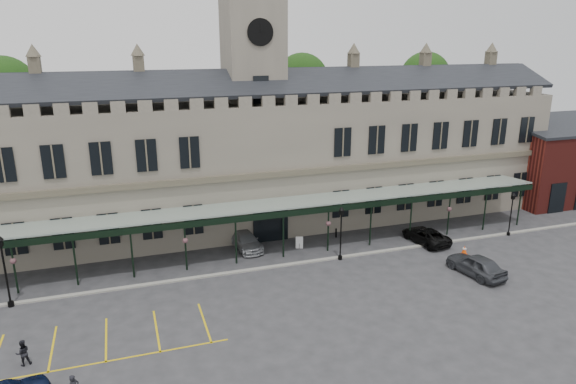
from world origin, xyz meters
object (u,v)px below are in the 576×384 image
object	(u,v)px
lamp_post_right	(511,210)
car_taxi	(246,241)
lamp_post_mid	(341,228)
person_b	(23,353)
traffic_cone	(464,250)
station_building	(255,159)
lamp_post_left	(4,265)
sign_board	(299,243)
car_right_a	(476,265)
clock_tower	(254,88)
car_van	(426,235)

from	to	relation	value
lamp_post_right	car_taxi	bearing A→B (deg)	168.75
lamp_post_mid	person_b	distance (m)	23.87
lamp_post_mid	traffic_cone	world-z (taller)	lamp_post_mid
station_building	car_taxi	bearing A→B (deg)	-113.15
lamp_post_left	person_b	distance (m)	8.06
lamp_post_left	sign_board	bearing A→B (deg)	8.37
station_building	car_right_a	world-z (taller)	station_building
person_b	traffic_cone	bearing A→B (deg)	173.31
sign_board	lamp_post_right	bearing A→B (deg)	8.87
sign_board	person_b	xyz separation A→B (m)	(-20.16, -10.73, 0.24)
lamp_post_left	sign_board	world-z (taller)	lamp_post_left
lamp_post_mid	car_right_a	xyz separation A→B (m)	(8.72, -5.91, -1.90)
clock_tower	traffic_cone	size ratio (longest dim) A/B	32.94
car_van	lamp_post_mid	bearing A→B (deg)	-1.38
clock_tower	car_right_a	distance (m)	24.46
car_right_a	person_b	size ratio (longest dim) A/B	3.17
traffic_cone	sign_board	size ratio (longest dim) A/B	0.69
station_building	traffic_cone	distance (m)	20.54
lamp_post_mid	car_van	distance (m)	9.01
sign_board	person_b	world-z (taller)	person_b
station_building	car_taxi	xyz separation A→B (m)	(-2.53, -5.91, -5.77)
sign_board	station_building	bearing A→B (deg)	122.31
clock_tower	lamp_post_left	xyz separation A→B (m)	(-20.16, -10.76, -10.03)
lamp_post_right	car_van	size ratio (longest dim) A/B	0.85
clock_tower	car_right_a	size ratio (longest dim) A/B	5.09
lamp_post_right	traffic_cone	distance (m)	7.33
lamp_post_left	person_b	bearing A→B (deg)	-76.09
station_building	car_taxi	world-z (taller)	station_building
clock_tower	lamp_post_right	xyz separation A→B (m)	(21.30, -10.73, -10.66)
station_building	lamp_post_left	bearing A→B (deg)	-152.09
traffic_cone	station_building	bearing A→B (deg)	138.46
station_building	car_right_a	bearing A→B (deg)	-51.93
car_right_a	lamp_post_mid	bearing A→B (deg)	-43.76
station_building	sign_board	size ratio (longest dim) A/B	55.19
station_building	person_b	world-z (taller)	station_building
lamp_post_left	traffic_cone	bearing A→B (deg)	-3.82
clock_tower	traffic_cone	bearing A→B (deg)	-41.72
lamp_post_right	person_b	world-z (taller)	lamp_post_right
sign_board	car_right_a	world-z (taller)	car_right_a
clock_tower	lamp_post_mid	bearing A→B (deg)	-68.35
clock_tower	lamp_post_right	distance (m)	26.13
car_right_a	clock_tower	bearing A→B (deg)	-61.70
lamp_post_left	sign_board	size ratio (longest dim) A/B	4.79
station_building	person_b	size ratio (longest dim) A/B	39.08
clock_tower	lamp_post_right	world-z (taller)	clock_tower
lamp_post_right	car_right_a	distance (m)	10.34
lamp_post_mid	car_taxi	world-z (taller)	lamp_post_mid
station_building	car_van	bearing A→B (deg)	-36.83
station_building	lamp_post_right	world-z (taller)	station_building
lamp_post_left	car_taxi	distance (m)	18.42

